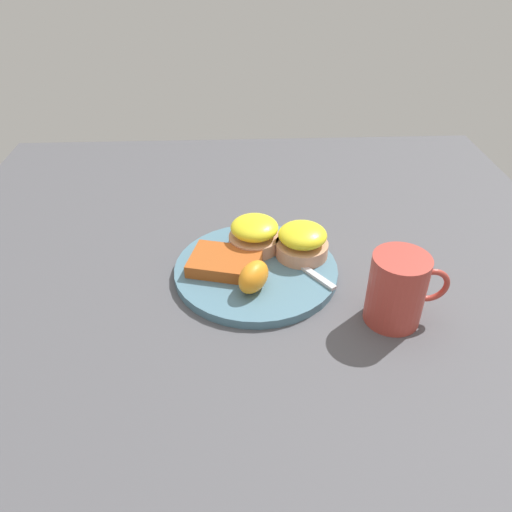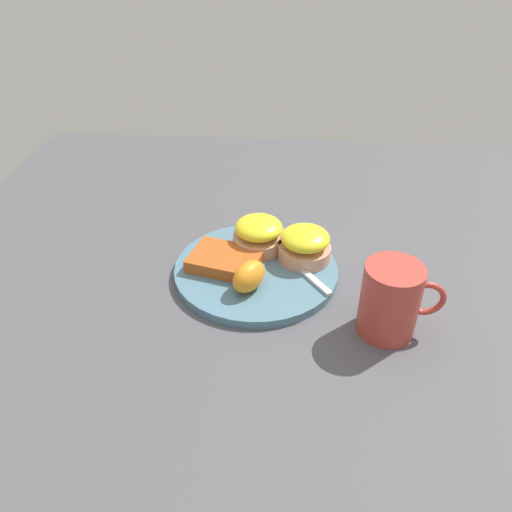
{
  "view_description": "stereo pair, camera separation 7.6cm",
  "coord_description": "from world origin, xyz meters",
  "px_view_note": "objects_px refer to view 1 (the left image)",
  "views": [
    {
      "loc": [
        -0.03,
        -0.62,
        0.47
      ],
      "look_at": [
        0.0,
        0.0,
        0.03
      ],
      "focal_mm": 35.0,
      "sensor_mm": 36.0,
      "label": 1
    },
    {
      "loc": [
        0.05,
        -0.62,
        0.47
      ],
      "look_at": [
        0.0,
        0.0,
        0.03
      ],
      "focal_mm": 35.0,
      "sensor_mm": 36.0,
      "label": 2
    }
  ],
  "objects_px": {
    "sandwich_benedict_right": "(252,234)",
    "sandwich_benedict_left": "(302,241)",
    "fork": "(275,248)",
    "cup": "(398,289)",
    "hashbrown_patty": "(225,261)",
    "orange_wedge": "(254,277)"
  },
  "relations": [
    {
      "from": "fork",
      "to": "sandwich_benedict_right",
      "type": "bearing_deg",
      "value": 167.95
    },
    {
      "from": "sandwich_benedict_left",
      "to": "fork",
      "type": "bearing_deg",
      "value": 157.3
    },
    {
      "from": "sandwich_benedict_right",
      "to": "orange_wedge",
      "type": "distance_m",
      "value": 0.11
    },
    {
      "from": "orange_wedge",
      "to": "fork",
      "type": "height_order",
      "value": "orange_wedge"
    },
    {
      "from": "fork",
      "to": "cup",
      "type": "bearing_deg",
      "value": -46.07
    },
    {
      "from": "hashbrown_patty",
      "to": "fork",
      "type": "relative_size",
      "value": 0.53
    },
    {
      "from": "sandwich_benedict_left",
      "to": "fork",
      "type": "height_order",
      "value": "sandwich_benedict_left"
    },
    {
      "from": "fork",
      "to": "cup",
      "type": "distance_m",
      "value": 0.22
    },
    {
      "from": "sandwich_benedict_left",
      "to": "sandwich_benedict_right",
      "type": "distance_m",
      "value": 0.08
    },
    {
      "from": "sandwich_benedict_right",
      "to": "sandwich_benedict_left",
      "type": "bearing_deg",
      "value": -17.75
    },
    {
      "from": "hashbrown_patty",
      "to": "fork",
      "type": "xyz_separation_m",
      "value": [
        0.08,
        0.04,
        -0.01
      ]
    },
    {
      "from": "hashbrown_patty",
      "to": "orange_wedge",
      "type": "bearing_deg",
      "value": -54.61
    },
    {
      "from": "sandwich_benedict_right",
      "to": "hashbrown_patty",
      "type": "relative_size",
      "value": 0.79
    },
    {
      "from": "sandwich_benedict_left",
      "to": "cup",
      "type": "bearing_deg",
      "value": -51.74
    },
    {
      "from": "hashbrown_patty",
      "to": "cup",
      "type": "height_order",
      "value": "cup"
    },
    {
      "from": "sandwich_benedict_right",
      "to": "fork",
      "type": "distance_m",
      "value": 0.04
    },
    {
      "from": "sandwich_benedict_left",
      "to": "sandwich_benedict_right",
      "type": "xyz_separation_m",
      "value": [
        -0.08,
        0.03,
        0.0
      ]
    },
    {
      "from": "sandwich_benedict_right",
      "to": "fork",
      "type": "relative_size",
      "value": 0.41
    },
    {
      "from": "hashbrown_patty",
      "to": "fork",
      "type": "height_order",
      "value": "hashbrown_patty"
    },
    {
      "from": "sandwich_benedict_right",
      "to": "orange_wedge",
      "type": "bearing_deg",
      "value": -90.68
    },
    {
      "from": "sandwich_benedict_left",
      "to": "sandwich_benedict_right",
      "type": "height_order",
      "value": "same"
    },
    {
      "from": "cup",
      "to": "sandwich_benedict_right",
      "type": "bearing_deg",
      "value": 138.85
    }
  ]
}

